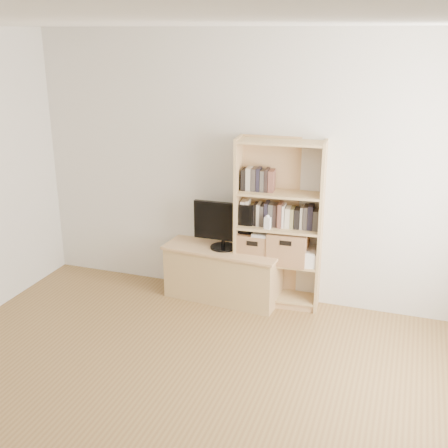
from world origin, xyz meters
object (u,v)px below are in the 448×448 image
at_px(laptop, 272,234).
at_px(basket_right, 288,247).
at_px(bookshelf, 279,225).
at_px(tv_stand, 223,274).
at_px(baby_monitor, 267,223).
at_px(television, 223,226).
at_px(basket_left, 255,246).

bearing_deg(laptop, basket_right, 10.65).
relative_size(bookshelf, basket_right, 4.44).
bearing_deg(bookshelf, tv_stand, -177.24).
bearing_deg(baby_monitor, bookshelf, 57.53).
bearing_deg(basket_right, tv_stand, -176.01).
xyz_separation_m(bookshelf, baby_monitor, (-0.08, -0.10, 0.04)).
height_order(tv_stand, basket_right, basket_right).
height_order(television, baby_monitor, television).
bearing_deg(baby_monitor, television, -175.78).
height_order(tv_stand, laptop, laptop).
height_order(baby_monitor, basket_right, baby_monitor).
bearing_deg(basket_right, basket_left, -177.93).
relative_size(tv_stand, basket_right, 3.04).
bearing_deg(tv_stand, laptop, 8.91).
relative_size(television, basket_left, 1.85).
distance_m(bookshelf, laptop, 0.11).
height_order(bookshelf, baby_monitor, bookshelf).
bearing_deg(laptop, bookshelf, 25.70).
relative_size(baby_monitor, basket_left, 0.36).
height_order(tv_stand, bookshelf, bookshelf).
bearing_deg(television, laptop, 4.12).
xyz_separation_m(basket_right, laptop, (-0.15, -0.03, 0.12)).
bearing_deg(baby_monitor, basket_left, 158.37).
xyz_separation_m(television, basket_left, (0.32, 0.04, -0.18)).
bearing_deg(bookshelf, baby_monitor, -135.00).
height_order(tv_stand, baby_monitor, baby_monitor).
bearing_deg(laptop, television, -175.23).
xyz_separation_m(bookshelf, laptop, (-0.05, -0.03, -0.09)).
xyz_separation_m(television, laptop, (0.48, 0.04, -0.04)).
relative_size(tv_stand, television, 1.91).
bearing_deg(bookshelf, basket_right, -2.60).
bearing_deg(tv_stand, baby_monitor, 0.13).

